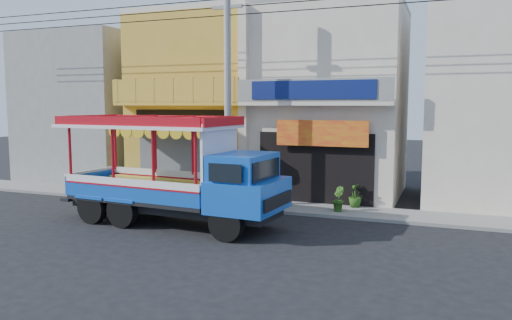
# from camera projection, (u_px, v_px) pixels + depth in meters

# --- Properties ---
(ground) EXTENTS (90.00, 90.00, 0.00)m
(ground) POSITION_uv_depth(u_px,v_px,m) (215.00, 230.00, 15.92)
(ground) COLOR black
(ground) RESTS_ON ground
(sidewalk) EXTENTS (30.00, 2.00, 0.12)m
(sidewalk) POSITION_uv_depth(u_px,v_px,m) (259.00, 205.00, 19.62)
(sidewalk) COLOR slate
(sidewalk) RESTS_ON ground
(shophouse_left) EXTENTS (6.00, 7.50, 8.24)m
(shophouse_left) POSITION_uv_depth(u_px,v_px,m) (211.00, 102.00, 24.28)
(shophouse_left) COLOR gold
(shophouse_left) RESTS_ON ground
(shophouse_right) EXTENTS (6.00, 6.75, 8.24)m
(shophouse_right) POSITION_uv_depth(u_px,v_px,m) (333.00, 102.00, 22.13)
(shophouse_right) COLOR beige
(shophouse_right) RESTS_ON ground
(party_pilaster) EXTENTS (0.35, 0.30, 8.00)m
(party_pilaster) POSITION_uv_depth(u_px,v_px,m) (243.00, 104.00, 20.33)
(party_pilaster) COLOR beige
(party_pilaster) RESTS_ON ground
(filler_building_left) EXTENTS (6.00, 6.00, 7.60)m
(filler_building_left) POSITION_uv_depth(u_px,v_px,m) (95.00, 108.00, 26.85)
(filler_building_left) COLOR gray
(filler_building_left) RESTS_ON ground
(filler_building_right) EXTENTS (6.00, 6.00, 7.60)m
(filler_building_right) POSITION_uv_depth(u_px,v_px,m) (507.00, 110.00, 19.70)
(filler_building_right) COLOR beige
(filler_building_right) RESTS_ON ground
(utility_pole) EXTENTS (28.00, 0.26, 9.00)m
(utility_pole) POSITION_uv_depth(u_px,v_px,m) (231.00, 77.00, 18.73)
(utility_pole) COLOR gray
(utility_pole) RESTS_ON ground
(songthaew_truck) EXTENTS (7.92, 3.11, 3.62)m
(songthaew_truck) POSITION_uv_depth(u_px,v_px,m) (186.00, 174.00, 16.25)
(songthaew_truck) COLOR black
(songthaew_truck) RESTS_ON ground
(green_sign) EXTENTS (0.58, 0.39, 0.89)m
(green_sign) POSITION_uv_depth(u_px,v_px,m) (121.00, 185.00, 21.86)
(green_sign) COLOR black
(green_sign) RESTS_ON sidewalk
(potted_plant_b) EXTENTS (0.55, 0.61, 0.91)m
(potted_plant_b) POSITION_uv_depth(u_px,v_px,m) (338.00, 199.00, 18.18)
(potted_plant_b) COLOR #275017
(potted_plant_b) RESTS_ON sidewalk
(potted_plant_c) EXTENTS (0.55, 0.55, 0.91)m
(potted_plant_c) POSITION_uv_depth(u_px,v_px,m) (355.00, 195.00, 18.91)
(potted_plant_c) COLOR #275017
(potted_plant_c) RESTS_ON sidewalk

